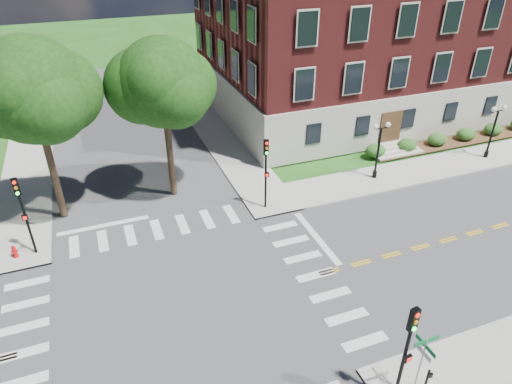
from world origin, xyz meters
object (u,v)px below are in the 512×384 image
object	(u,v)px
street_sign_pole	(423,356)
fire_hydrant	(15,252)
traffic_signal_se	(408,344)
traffic_signal_nw	(22,207)
traffic_signal_ne	(266,165)
twin_lamp_east	(493,129)
twin_lamp_west	(379,147)
push_button_post	(427,380)

from	to	relation	value
street_sign_pole	fire_hydrant	xyz separation A→B (m)	(-15.35, 15.00, -1.84)
traffic_signal_se	fire_hydrant	size ratio (longest dim) A/B	6.40
traffic_signal_nw	fire_hydrant	bearing A→B (deg)	-179.27
traffic_signal_nw	traffic_signal_ne	bearing A→B (deg)	-0.83
traffic_signal_ne	twin_lamp_east	bearing A→B (deg)	1.80
twin_lamp_west	street_sign_pole	distance (m)	17.90
traffic_signal_se	push_button_post	distance (m)	2.72
traffic_signal_nw	street_sign_pole	xyz separation A→B (m)	(14.31, -15.02, -0.88)
traffic_signal_nw	fire_hydrant	distance (m)	2.91
twin_lamp_east	push_button_post	xyz separation A→B (m)	(-18.24, -15.49, -1.73)
traffic_signal_se	fire_hydrant	distance (m)	21.02
twin_lamp_west	push_button_post	distance (m)	17.82
twin_lamp_west	twin_lamp_east	world-z (taller)	same
twin_lamp_west	street_sign_pole	size ratio (longest dim) A/B	1.36
traffic_signal_se	twin_lamp_east	distance (m)	24.85
traffic_signal_se	traffic_signal_ne	xyz separation A→B (m)	(0.42, 14.74, 0.00)
traffic_signal_nw	street_sign_pole	world-z (taller)	traffic_signal_nw
fire_hydrant	traffic_signal_se	bearing A→B (deg)	-45.74
twin_lamp_east	traffic_signal_se	bearing A→B (deg)	-141.86
twin_lamp_east	street_sign_pole	bearing A→B (deg)	-140.55
traffic_signal_nw	street_sign_pole	distance (m)	20.76
traffic_signal_se	traffic_signal_ne	world-z (taller)	same
traffic_signal_ne	twin_lamp_west	bearing A→B (deg)	5.73
twin_lamp_east	fire_hydrant	distance (m)	34.15
fire_hydrant	twin_lamp_east	bearing A→B (deg)	0.69
twin_lamp_west	fire_hydrant	size ratio (longest dim) A/B	5.64
twin_lamp_east	twin_lamp_west	bearing A→B (deg)	178.32
twin_lamp_east	fire_hydrant	world-z (taller)	twin_lamp_east
twin_lamp_west	traffic_signal_nw	bearing A→B (deg)	-178.25
push_button_post	traffic_signal_ne	bearing A→B (deg)	93.37
twin_lamp_west	street_sign_pole	xyz separation A→B (m)	(-8.57, -15.72, -0.21)
traffic_signal_ne	push_button_post	bearing A→B (deg)	-86.63
traffic_signal_se	fire_hydrant	bearing A→B (deg)	134.26
traffic_signal_nw	twin_lamp_east	xyz separation A→B (m)	(33.04, 0.40, -0.66)
twin_lamp_west	twin_lamp_east	distance (m)	10.17
traffic_signal_se	push_button_post	size ratio (longest dim) A/B	4.00
twin_lamp_east	push_button_post	size ratio (longest dim) A/B	3.53
street_sign_pole	push_button_post	world-z (taller)	street_sign_pole
fire_hydrant	traffic_signal_ne	bearing A→B (deg)	-0.72
traffic_signal_nw	twin_lamp_west	bearing A→B (deg)	1.75
traffic_signal_nw	street_sign_pole	bearing A→B (deg)	-46.39
twin_lamp_east	fire_hydrant	size ratio (longest dim) A/B	5.64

